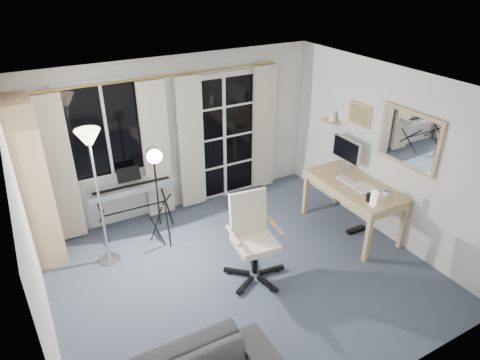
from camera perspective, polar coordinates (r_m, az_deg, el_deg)
name	(u,v)px	position (r m, az deg, el deg)	size (l,w,h in m)	color
floor	(243,275)	(5.61, 0.42, -12.52)	(4.50, 4.00, 0.02)	#3A4255
window	(106,130)	(6.17, -17.45, 6.36)	(1.20, 0.08, 1.40)	white
french_door	(223,138)	(6.88, -2.22, 5.61)	(1.32, 0.09, 2.11)	white
curtains	(173,147)	(6.45, -8.90, 4.39)	(3.60, 0.07, 2.13)	gold
bookshelf	(29,183)	(6.09, -26.26, -0.35)	(0.38, 1.03, 2.20)	tan
torchiere_lamp	(92,159)	(5.33, -19.13, 2.70)	(0.36, 0.36, 1.86)	#B2B2B7
keyboard_piano	(132,188)	(6.29, -14.23, -1.05)	(1.24, 0.62, 0.89)	black
studio_light	(155,167)	(5.55, -11.29, 1.74)	(0.31, 0.32, 1.54)	black
office_chair	(251,228)	(5.26, 1.49, -6.47)	(0.77, 0.78, 1.13)	black
desk	(354,189)	(6.28, 14.96, -1.22)	(0.74, 1.45, 0.77)	tan
monitor	(346,151)	(6.53, 13.98, 3.83)	(0.19, 0.55, 0.48)	silver
desk_clutter	(361,202)	(6.13, 15.87, -2.86)	(0.46, 0.87, 0.97)	white
mug	(387,193)	(5.98, 19.06, -1.67)	(0.13, 0.10, 0.13)	silver
wall_mirror	(409,139)	(5.87, 21.58, 5.12)	(0.04, 0.94, 0.74)	tan
framed_print	(360,115)	(6.42, 15.70, 8.39)	(0.03, 0.42, 0.32)	tan
wall_shelf	(332,118)	(6.78, 12.17, 8.10)	(0.16, 0.30, 0.18)	tan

